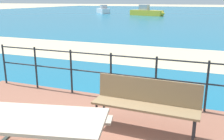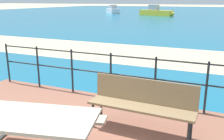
% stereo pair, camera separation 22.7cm
% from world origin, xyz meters
% --- Properties ---
extents(sea_water, '(90.00, 90.00, 0.01)m').
position_xyz_m(sea_water, '(0.00, 40.00, 0.01)').
color(sea_water, '#196B8E').
rests_on(sea_water, ground).
extents(beach_strip, '(54.00, 3.91, 0.01)m').
position_xyz_m(beach_strip, '(0.00, 7.51, 0.01)').
color(beach_strip, beige).
rests_on(beach_strip, ground).
extents(picnic_table, '(2.10, 1.87, 0.76)m').
position_xyz_m(picnic_table, '(0.00, -0.22, 0.65)').
color(picnic_table, tan).
rests_on(picnic_table, patio_paving).
extents(park_bench, '(1.74, 0.45, 0.87)m').
position_xyz_m(park_bench, '(1.05, 1.33, 0.60)').
color(park_bench, '#8C704C').
rests_on(park_bench, patio_paving).
extents(railing_fence, '(5.94, 0.04, 1.02)m').
position_xyz_m(railing_fence, '(0.00, 2.47, 0.69)').
color(railing_fence, '#1E2328').
rests_on(railing_fence, patio_paving).
extents(boat_near, '(3.68, 4.49, 1.36)m').
position_xyz_m(boat_near, '(-14.89, 37.24, 0.49)').
color(boat_near, silver).
rests_on(boat_near, sea_water).
extents(boat_mid, '(5.46, 2.70, 1.49)m').
position_xyz_m(boat_mid, '(-6.57, 33.33, 0.50)').
color(boat_mid, yellow).
rests_on(boat_mid, sea_water).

